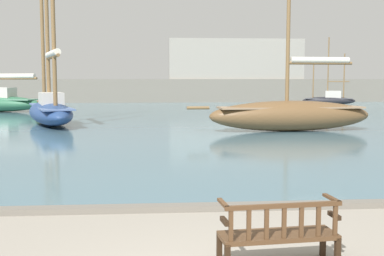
% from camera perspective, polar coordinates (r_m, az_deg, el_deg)
% --- Properties ---
extents(harbor_water, '(100.00, 80.00, 0.08)m').
position_cam_1_polar(harbor_water, '(49.34, -3.54, 2.79)').
color(harbor_water, slate).
rests_on(harbor_water, ground).
extents(quay_edge_kerb, '(40.00, 0.30, 0.12)m').
position_cam_1_polar(quay_edge_kerb, '(9.47, -0.22, -9.40)').
color(quay_edge_kerb, slate).
rests_on(quay_edge_kerb, ground).
extents(park_bench, '(1.64, 0.67, 0.92)m').
position_cam_1_polar(park_bench, '(6.76, 10.26, -12.10)').
color(park_bench, black).
rests_on(park_bench, ground).
extents(sailboat_mid_starboard, '(4.81, 10.42, 12.41)m').
position_cam_1_polar(sailboat_mid_starboard, '(27.88, -16.48, 2.44)').
color(sailboat_mid_starboard, navy).
rests_on(sailboat_mid_starboard, harbor_water).
extents(sailboat_outer_port, '(5.25, 2.35, 6.65)m').
position_cam_1_polar(sailboat_outer_port, '(49.80, 15.95, 3.32)').
color(sailboat_outer_port, black).
rests_on(sailboat_outer_port, harbor_water).
extents(sailboat_far_port, '(9.10, 2.43, 11.62)m').
position_cam_1_polar(sailboat_far_port, '(23.64, 11.64, 1.75)').
color(sailboat_far_port, brown).
rests_on(sailboat_far_port, harbor_water).
extents(far_breakwater, '(58.74, 2.40, 7.42)m').
position_cam_1_polar(far_breakwater, '(53.94, -1.55, 5.44)').
color(far_breakwater, slate).
rests_on(far_breakwater, ground).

